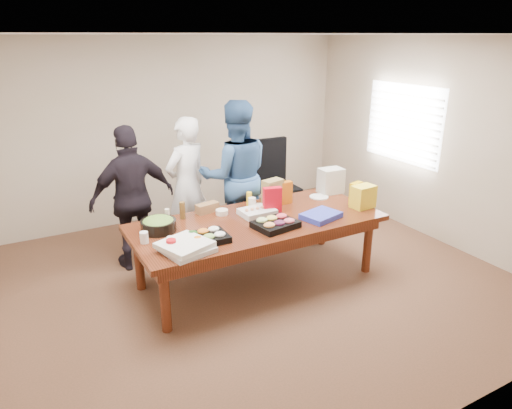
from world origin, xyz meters
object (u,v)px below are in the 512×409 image
conference_table (258,250)px  person_center (187,185)px  salad_bowl (159,226)px  office_chair (278,186)px  person_right (236,176)px  sheet_cake (257,212)px

conference_table → person_center: 1.35m
person_center → salad_bowl: person_center is taller
office_chair → person_right: person_right is taller
salad_bowl → conference_table: bearing=-12.4°
conference_table → salad_bowl: salad_bowl is taller
person_center → office_chair: bearing=163.9°
person_center → person_right: size_ratio=0.90×
conference_table → person_right: bearing=77.7°
person_right → office_chair: bearing=-141.5°
person_right → sheet_cake: (-0.13, -0.82, -0.19)m
person_center → conference_table: bearing=86.3°
person_center → sheet_cake: bearing=92.1°
person_center → person_right: bearing=137.8°
person_right → salad_bowl: bearing=46.4°
conference_table → salad_bowl: size_ratio=7.53×
person_right → salad_bowl: person_right is taller
conference_table → salad_bowl: 1.17m
sheet_cake → salad_bowl: 1.14m
office_chair → person_center: size_ratio=0.69×
conference_table → sheet_cake: sheet_cake is taller
conference_table → office_chair: (1.08, 1.32, 0.23)m
conference_table → sheet_cake: bearing=62.2°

